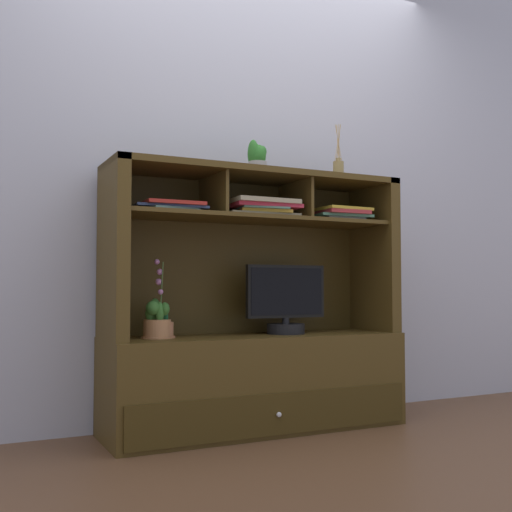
{
  "coord_description": "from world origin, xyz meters",
  "views": [
    {
      "loc": [
        -1.38,
        -2.81,
        0.7
      ],
      "look_at": [
        0.0,
        0.0,
        0.86
      ],
      "focal_mm": 44.15,
      "sensor_mm": 36.0,
      "label": 1
    }
  ],
  "objects_px": {
    "potted_orchid": "(161,326)",
    "potted_fern": "(156,321)",
    "diffuser_bottle": "(338,169)",
    "tv_monitor": "(286,304)",
    "magazine_stack_right": "(261,208)",
    "media_console": "(255,348)",
    "magazine_stack_left": "(340,214)",
    "magazine_stack_centre": "(170,207)",
    "potted_succulent": "(257,157)"
  },
  "relations": [
    {
      "from": "magazine_stack_left",
      "to": "potted_succulent",
      "type": "distance_m",
      "value": 0.54
    },
    {
      "from": "potted_orchid",
      "to": "magazine_stack_left",
      "type": "distance_m",
      "value": 1.11
    },
    {
      "from": "magazine_stack_left",
      "to": "tv_monitor",
      "type": "bearing_deg",
      "value": 172.77
    },
    {
      "from": "magazine_stack_centre",
      "to": "potted_succulent",
      "type": "bearing_deg",
      "value": 1.74
    },
    {
      "from": "media_console",
      "to": "tv_monitor",
      "type": "distance_m",
      "value": 0.27
    },
    {
      "from": "diffuser_bottle",
      "to": "potted_orchid",
      "type": "bearing_deg",
      "value": 178.08
    },
    {
      "from": "diffuser_bottle",
      "to": "potted_fern",
      "type": "bearing_deg",
      "value": 178.25
    },
    {
      "from": "media_console",
      "to": "potted_orchid",
      "type": "relative_size",
      "value": 4.07
    },
    {
      "from": "magazine_stack_left",
      "to": "magazine_stack_centre",
      "type": "distance_m",
      "value": 0.93
    },
    {
      "from": "magazine_stack_left",
      "to": "magazine_stack_right",
      "type": "relative_size",
      "value": 0.83
    },
    {
      "from": "media_console",
      "to": "magazine_stack_centre",
      "type": "relative_size",
      "value": 4.32
    },
    {
      "from": "magazine_stack_left",
      "to": "diffuser_bottle",
      "type": "height_order",
      "value": "diffuser_bottle"
    },
    {
      "from": "magazine_stack_left",
      "to": "magazine_stack_right",
      "type": "distance_m",
      "value": 0.47
    },
    {
      "from": "media_console",
      "to": "diffuser_bottle",
      "type": "xyz_separation_m",
      "value": [
        0.49,
        -0.02,
        0.93
      ]
    },
    {
      "from": "tv_monitor",
      "to": "magazine_stack_left",
      "type": "relative_size",
      "value": 1.39
    },
    {
      "from": "media_console",
      "to": "magazine_stack_left",
      "type": "relative_size",
      "value": 4.78
    },
    {
      "from": "potted_orchid",
      "to": "magazine_stack_centre",
      "type": "distance_m",
      "value": 0.56
    },
    {
      "from": "tv_monitor",
      "to": "potted_orchid",
      "type": "distance_m",
      "value": 0.65
    },
    {
      "from": "magazine_stack_right",
      "to": "magazine_stack_left",
      "type": "bearing_deg",
      "value": -0.48
    },
    {
      "from": "media_console",
      "to": "potted_succulent",
      "type": "distance_m",
      "value": 0.95
    },
    {
      "from": "potted_fern",
      "to": "magazine_stack_centre",
      "type": "relative_size",
      "value": 0.53
    },
    {
      "from": "magazine_stack_centre",
      "to": "magazine_stack_left",
      "type": "bearing_deg",
      "value": -1.55
    },
    {
      "from": "magazine_stack_centre",
      "to": "magazine_stack_right",
      "type": "xyz_separation_m",
      "value": [
        0.46,
        -0.02,
        0.02
      ]
    },
    {
      "from": "diffuser_bottle",
      "to": "tv_monitor",
      "type": "bearing_deg",
      "value": -179.73
    },
    {
      "from": "diffuser_bottle",
      "to": "potted_succulent",
      "type": "distance_m",
      "value": 0.49
    },
    {
      "from": "media_console",
      "to": "potted_orchid",
      "type": "xyz_separation_m",
      "value": [
        -0.48,
        0.01,
        0.12
      ]
    },
    {
      "from": "media_console",
      "to": "tv_monitor",
      "type": "relative_size",
      "value": 3.44
    },
    {
      "from": "potted_fern",
      "to": "diffuser_bottle",
      "type": "relative_size",
      "value": 0.62
    },
    {
      "from": "tv_monitor",
      "to": "potted_succulent",
      "type": "bearing_deg",
      "value": -179.93
    },
    {
      "from": "magazine_stack_left",
      "to": "magazine_stack_centre",
      "type": "relative_size",
      "value": 0.9
    },
    {
      "from": "potted_fern",
      "to": "magazine_stack_left",
      "type": "relative_size",
      "value": 0.59
    },
    {
      "from": "potted_fern",
      "to": "magazine_stack_right",
      "type": "relative_size",
      "value": 0.49
    },
    {
      "from": "tv_monitor",
      "to": "magazine_stack_right",
      "type": "bearing_deg",
      "value": -167.5
    },
    {
      "from": "tv_monitor",
      "to": "potted_orchid",
      "type": "height_order",
      "value": "potted_orchid"
    },
    {
      "from": "tv_monitor",
      "to": "diffuser_bottle",
      "type": "height_order",
      "value": "diffuser_bottle"
    },
    {
      "from": "potted_orchid",
      "to": "potted_fern",
      "type": "bearing_deg",
      "value": -174.93
    },
    {
      "from": "potted_orchid",
      "to": "potted_succulent",
      "type": "height_order",
      "value": "potted_succulent"
    },
    {
      "from": "potted_orchid",
      "to": "magazine_stack_right",
      "type": "distance_m",
      "value": 0.75
    },
    {
      "from": "potted_orchid",
      "to": "magazine_stack_left",
      "type": "relative_size",
      "value": 1.18
    },
    {
      "from": "media_console",
      "to": "magazine_stack_left",
      "type": "bearing_deg",
      "value": -7.37
    },
    {
      "from": "magazine_stack_right",
      "to": "diffuser_bottle",
      "type": "xyz_separation_m",
      "value": [
        0.48,
        0.04,
        0.24
      ]
    },
    {
      "from": "magazine_stack_centre",
      "to": "magazine_stack_right",
      "type": "bearing_deg",
      "value": -2.62
    },
    {
      "from": "potted_fern",
      "to": "magazine_stack_right",
      "type": "bearing_deg",
      "value": -7.5
    },
    {
      "from": "potted_orchid",
      "to": "magazine_stack_left",
      "type": "xyz_separation_m",
      "value": [
        0.95,
        -0.07,
        0.57
      ]
    },
    {
      "from": "diffuser_bottle",
      "to": "potted_succulent",
      "type": "relative_size",
      "value": 1.85
    },
    {
      "from": "tv_monitor",
      "to": "magazine_stack_left",
      "type": "height_order",
      "value": "magazine_stack_left"
    },
    {
      "from": "potted_fern",
      "to": "magazine_stack_centre",
      "type": "bearing_deg",
      "value": -44.16
    },
    {
      "from": "magazine_stack_centre",
      "to": "potted_orchid",
      "type": "bearing_deg",
      "value": 115.71
    },
    {
      "from": "tv_monitor",
      "to": "magazine_stack_right",
      "type": "height_order",
      "value": "magazine_stack_right"
    },
    {
      "from": "potted_orchid",
      "to": "diffuser_bottle",
      "type": "bearing_deg",
      "value": -1.92
    }
  ]
}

